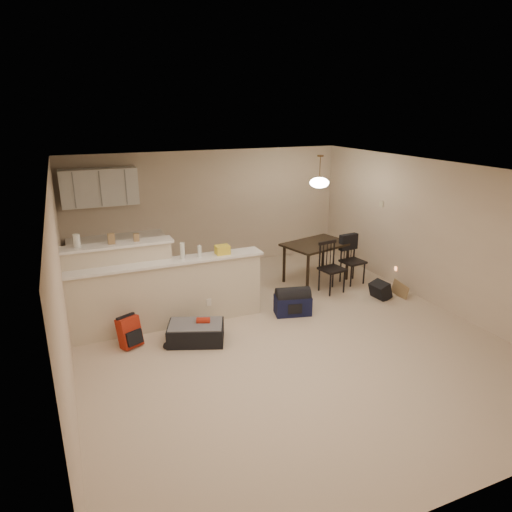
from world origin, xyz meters
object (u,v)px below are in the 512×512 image
suitcase (196,333)px  dining_chair_far (353,260)px  red_backpack (129,332)px  dining_table (317,248)px  pendant_lamp (319,182)px  black_daypack (380,290)px  navy_duffel (293,305)px  dining_chair_near (332,268)px

suitcase → dining_chair_far: bearing=38.5°
red_backpack → dining_table: bearing=-6.7°
dining_table → dining_chair_far: dining_chair_far is taller
dining_table → pendant_lamp: size_ratio=2.32×
suitcase → black_daypack: black_daypack is taller
suitcase → navy_duffel: (1.77, 0.29, 0.03)m
dining_chair_far → red_backpack: (-4.45, -0.88, -0.25)m
dining_chair_near → navy_duffel: dining_chair_near is taller
red_backpack → black_daypack: 4.48m
dining_table → dining_chair_near: bearing=-106.1°
black_daypack → dining_chair_far: bearing=-3.5°
pendant_lamp → dining_chair_far: pendant_lamp is taller
dining_table → navy_duffel: bearing=-147.9°
suitcase → black_daypack: 3.57m
pendant_lamp → navy_duffel: pendant_lamp is taller
dining_table → pendant_lamp: 1.29m
pendant_lamp → dining_chair_near: (-0.02, -0.63, -1.51)m
dining_table → red_backpack: dining_table is taller
dining_chair_near → pendant_lamp: bearing=79.9°
dining_chair_near → dining_chair_far: 0.67m
pendant_lamp → suitcase: size_ratio=0.76×
suitcase → dining_table: bearing=48.2°
dining_chair_near → dining_chair_far: bearing=12.4°
pendant_lamp → black_daypack: size_ratio=1.84×
dining_chair_far → dining_chair_near: bearing=-165.8°
dining_chair_near → dining_table: bearing=79.9°
dining_table → suitcase: bearing=-167.3°
suitcase → black_daypack: size_ratio=2.42×
dining_table → pendant_lamp: (-0.00, -0.00, 1.29)m
dining_chair_far → navy_duffel: size_ratio=1.58×
dining_chair_far → black_daypack: 0.91m
navy_duffel → pendant_lamp: bearing=60.3°
navy_duffel → dining_chair_near: bearing=41.2°
red_backpack → navy_duffel: size_ratio=0.75×
dining_chair_far → black_daypack: (0.03, -0.85, -0.32)m
suitcase → red_backpack: (-0.93, 0.24, 0.09)m
dining_table → dining_chair_near: 0.66m
pendant_lamp → dining_chair_far: (0.61, -0.39, -1.52)m
pendant_lamp → dining_chair_far: bearing=-32.4°
red_backpack → navy_duffel: bearing=-23.9°
dining_chair_near → red_backpack: size_ratio=2.15×
dining_chair_far → suitcase: (-3.53, -1.12, -0.33)m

